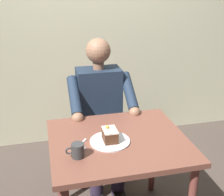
{
  "coord_description": "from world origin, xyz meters",
  "views": [
    {
      "loc": [
        0.44,
        1.65,
        1.71
      ],
      "look_at": [
        0.02,
        -0.1,
        0.98
      ],
      "focal_mm": 48.09,
      "sensor_mm": 36.0,
      "label": 1
    }
  ],
  "objects_px": {
    "seated_person": "(101,113)",
    "dessert_spoon": "(83,146)",
    "chair": "(97,122)",
    "coffee_cup": "(78,150)",
    "dining_table": "(118,152)",
    "cake_slice": "(110,135)"
  },
  "relations": [
    {
      "from": "dining_table",
      "to": "chair",
      "type": "height_order",
      "value": "chair"
    },
    {
      "from": "seated_person",
      "to": "dining_table",
      "type": "bearing_deg",
      "value": 90.0
    },
    {
      "from": "dessert_spoon",
      "to": "cake_slice",
      "type": "bearing_deg",
      "value": -175.71
    },
    {
      "from": "chair",
      "to": "seated_person",
      "type": "xyz_separation_m",
      "value": [
        0.0,
        0.17,
        0.17
      ]
    },
    {
      "from": "seated_person",
      "to": "dessert_spoon",
      "type": "xyz_separation_m",
      "value": [
        0.24,
        0.61,
        0.08
      ]
    },
    {
      "from": "dining_table",
      "to": "chair",
      "type": "xyz_separation_m",
      "value": [
        0.0,
        -0.74,
        -0.14
      ]
    },
    {
      "from": "dining_table",
      "to": "cake_slice",
      "type": "xyz_separation_m",
      "value": [
        0.06,
        0.02,
        0.15
      ]
    },
    {
      "from": "seated_person",
      "to": "chair",
      "type": "bearing_deg",
      "value": -90.0
    },
    {
      "from": "dining_table",
      "to": "cake_slice",
      "type": "relative_size",
      "value": 7.35
    },
    {
      "from": "chair",
      "to": "cake_slice",
      "type": "distance_m",
      "value": 0.82
    },
    {
      "from": "seated_person",
      "to": "dessert_spoon",
      "type": "relative_size",
      "value": 9.28
    },
    {
      "from": "cake_slice",
      "to": "dessert_spoon",
      "type": "distance_m",
      "value": 0.18
    },
    {
      "from": "dining_table",
      "to": "seated_person",
      "type": "height_order",
      "value": "seated_person"
    },
    {
      "from": "chair",
      "to": "dessert_spoon",
      "type": "relative_size",
      "value": 6.54
    },
    {
      "from": "dessert_spoon",
      "to": "coffee_cup",
      "type": "bearing_deg",
      "value": 67.29
    },
    {
      "from": "dessert_spoon",
      "to": "seated_person",
      "type": "bearing_deg",
      "value": -111.26
    },
    {
      "from": "seated_person",
      "to": "coffee_cup",
      "type": "distance_m",
      "value": 0.78
    },
    {
      "from": "chair",
      "to": "seated_person",
      "type": "relative_size",
      "value": 0.71
    },
    {
      "from": "chair",
      "to": "coffee_cup",
      "type": "height_order",
      "value": "chair"
    },
    {
      "from": "chair",
      "to": "coffee_cup",
      "type": "relative_size",
      "value": 8.03
    },
    {
      "from": "seated_person",
      "to": "dessert_spoon",
      "type": "distance_m",
      "value": 0.66
    },
    {
      "from": "dining_table",
      "to": "coffee_cup",
      "type": "height_order",
      "value": "coffee_cup"
    }
  ]
}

